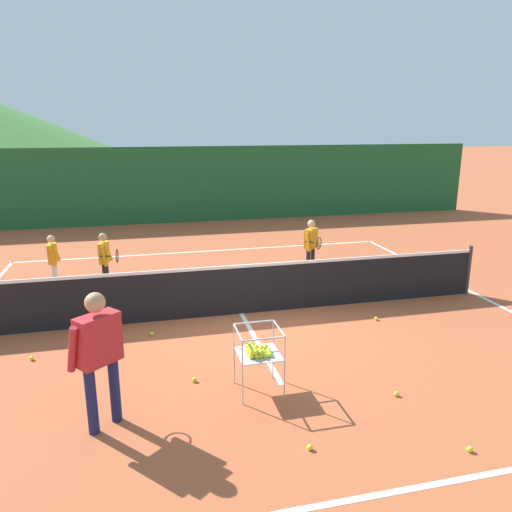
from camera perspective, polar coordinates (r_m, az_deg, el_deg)
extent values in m
plane|color=#B25633|center=(9.51, -1.72, -6.67)|extent=(120.00, 120.00, 0.00)
cube|color=white|center=(5.39, 10.58, -26.05)|extent=(10.22, 0.08, 0.01)
cube|color=white|center=(14.11, -5.83, 0.56)|extent=(10.22, 0.08, 0.01)
cube|color=white|center=(11.61, 23.83, -3.90)|extent=(0.08, 9.88, 0.01)
cube|color=white|center=(9.51, -1.72, -6.66)|extent=(0.08, 5.48, 0.01)
cylinder|color=#333338|center=(11.36, 23.38, -1.50)|extent=(0.08, 0.08, 1.05)
cube|color=black|center=(9.35, -1.74, -4.05)|extent=(9.77, 0.02, 0.92)
cube|color=white|center=(9.20, -1.77, -1.20)|extent=(9.77, 0.03, 0.06)
cylinder|color=#191E4C|center=(6.24, -18.49, -15.62)|extent=(0.13, 0.13, 0.84)
cylinder|color=#191E4C|center=(6.39, -16.03, -14.62)|extent=(0.13, 0.13, 0.84)
cube|color=#B2262D|center=(5.99, -17.78, -9.16)|extent=(0.54, 0.49, 0.59)
sphere|color=tan|center=(5.83, -18.13, -5.14)|extent=(0.23, 0.23, 0.23)
cylinder|color=#B2262D|center=(5.93, -20.47, -10.08)|extent=(0.21, 0.23, 0.58)
cylinder|color=#B2262D|center=(6.19, -15.77, -8.63)|extent=(0.18, 0.19, 0.58)
torus|color=#262628|center=(6.41, -17.13, -8.42)|extent=(0.24, 0.20, 0.29)
cylinder|color=black|center=(6.22, -15.80, -9.04)|extent=(0.16, 0.19, 0.03)
cylinder|color=silver|center=(11.79, -22.18, -1.94)|extent=(0.09, 0.09, 0.59)
cylinder|color=silver|center=(11.58, -22.31, -2.26)|extent=(0.09, 0.09, 0.59)
cube|color=orange|center=(11.56, -22.49, 0.30)|extent=(0.17, 0.36, 0.42)
sphere|color=#DBAD84|center=(11.48, -22.65, 1.82)|extent=(0.16, 0.16, 0.16)
cylinder|color=orange|center=(11.75, -22.12, 0.44)|extent=(0.16, 0.07, 0.41)
cylinder|color=orange|center=(11.36, -22.45, -0.09)|extent=(0.12, 0.07, 0.41)
cylinder|color=black|center=(11.27, -16.87, -2.11)|extent=(0.09, 0.09, 0.63)
cylinder|color=black|center=(11.04, -17.06, -2.48)|extent=(0.09, 0.09, 0.63)
cube|color=orange|center=(11.02, -17.18, 0.39)|extent=(0.21, 0.39, 0.45)
sphere|color=tan|center=(10.94, -17.32, 2.10)|extent=(0.18, 0.18, 0.18)
cylinder|color=orange|center=(11.22, -16.73, 0.55)|extent=(0.18, 0.08, 0.44)
cylinder|color=orange|center=(10.81, -17.18, -0.05)|extent=(0.14, 0.08, 0.44)
torus|color=#262628|center=(10.77, -15.78, 0.02)|extent=(0.05, 0.29, 0.29)
cylinder|color=black|center=(10.81, -17.06, -0.03)|extent=(0.22, 0.05, 0.03)
cylinder|color=black|center=(11.98, 6.56, -0.47)|extent=(0.10, 0.10, 0.66)
cylinder|color=black|center=(11.76, 6.05, -0.75)|extent=(0.10, 0.10, 0.66)
cube|color=orange|center=(11.73, 6.38, 2.04)|extent=(0.41, 0.41, 0.46)
sphere|color=#DBAD84|center=(11.66, 6.43, 3.73)|extent=(0.18, 0.18, 0.18)
cylinder|color=orange|center=(11.92, 7.07, 2.09)|extent=(0.18, 0.18, 0.45)
cylinder|color=orange|center=(11.52, 6.07, 1.64)|extent=(0.15, 0.15, 0.46)
torus|color=#262628|center=(11.42, 7.28, 1.47)|extent=(0.22, 0.22, 0.29)
cylinder|color=black|center=(11.52, 6.16, 1.62)|extent=(0.18, 0.17, 0.03)
cylinder|color=#B7B7BC|center=(6.94, -2.55, -11.26)|extent=(0.02, 0.02, 0.89)
cylinder|color=#B7B7BC|center=(7.06, 1.99, -10.79)|extent=(0.02, 0.02, 0.89)
cylinder|color=#B7B7BC|center=(6.46, -1.57, -13.42)|extent=(0.02, 0.02, 0.89)
cylinder|color=#B7B7BC|center=(6.58, 3.33, -12.85)|extent=(0.02, 0.02, 0.89)
cube|color=#B7B7BC|center=(6.71, 0.30, -11.25)|extent=(0.56, 0.56, 0.01)
cube|color=#B7B7BC|center=(6.81, -0.27, -7.67)|extent=(0.56, 0.02, 0.02)
cube|color=#B7B7BC|center=(6.31, 0.92, -9.59)|extent=(0.56, 0.02, 0.02)
cube|color=#B7B7BC|center=(6.51, -2.12, -8.82)|extent=(0.02, 0.56, 0.02)
cube|color=#B7B7BC|center=(6.63, 2.68, -8.36)|extent=(0.02, 0.56, 0.02)
sphere|color=yellow|center=(6.55, -0.55, -11.56)|extent=(0.07, 0.07, 0.07)
sphere|color=yellow|center=(6.60, -0.67, -11.34)|extent=(0.07, 0.07, 0.07)
sphere|color=yellow|center=(6.66, -0.81, -11.10)|extent=(0.07, 0.07, 0.07)
sphere|color=yellow|center=(6.72, -0.96, -10.90)|extent=(0.07, 0.07, 0.07)
sphere|color=yellow|center=(6.78, -1.04, -10.66)|extent=(0.07, 0.07, 0.07)
sphere|color=yellow|center=(6.56, 0.07, -11.55)|extent=(0.07, 0.07, 0.07)
sphere|color=yellow|center=(6.62, -0.08, -11.32)|extent=(0.07, 0.07, 0.07)
sphere|color=yellow|center=(6.68, -0.23, -11.06)|extent=(0.07, 0.07, 0.07)
sphere|color=yellow|center=(6.74, -0.34, -10.83)|extent=(0.07, 0.07, 0.07)
sphere|color=yellow|center=(6.78, -0.45, -10.57)|extent=(0.07, 0.07, 0.07)
sphere|color=yellow|center=(6.58, 0.57, -11.47)|extent=(0.07, 0.07, 0.07)
sphere|color=yellow|center=(6.64, 0.40, -11.25)|extent=(0.07, 0.07, 0.07)
sphere|color=yellow|center=(6.69, 0.27, -11.00)|extent=(0.07, 0.07, 0.07)
sphere|color=yellow|center=(6.74, 0.22, -10.77)|extent=(0.07, 0.07, 0.07)
sphere|color=yellow|center=(6.80, 0.06, -10.51)|extent=(0.07, 0.07, 0.07)
sphere|color=yellow|center=(6.59, 1.11, -11.46)|extent=(0.07, 0.07, 0.07)
sphere|color=yellow|center=(6.65, 0.94, -11.16)|extent=(0.07, 0.07, 0.07)
sphere|color=yellow|center=(6.71, 0.83, -10.95)|extent=(0.07, 0.07, 0.07)
sphere|color=yellow|center=(6.76, 0.66, -10.68)|extent=(0.07, 0.07, 0.07)
sphere|color=yellow|center=(6.82, 0.52, -10.48)|extent=(0.07, 0.07, 0.07)
sphere|color=yellow|center=(6.61, 1.64, -11.36)|extent=(0.07, 0.07, 0.07)
sphere|color=yellow|center=(6.66, 1.52, -11.09)|extent=(0.07, 0.07, 0.07)
sphere|color=yellow|center=(6.72, 1.40, -10.86)|extent=(0.07, 0.07, 0.07)
sphere|color=yellow|center=(6.77, 1.20, -10.63)|extent=(0.07, 0.07, 0.07)
sphere|color=yellow|center=(6.82, 1.07, -10.42)|extent=(0.07, 0.07, 0.07)
sphere|color=yellow|center=(6.52, -0.49, -11.15)|extent=(0.07, 0.07, 0.07)
sphere|color=yellow|center=(6.59, -0.65, -10.95)|extent=(0.07, 0.07, 0.07)
sphere|color=yellow|center=(6.64, -0.80, -10.71)|extent=(0.07, 0.07, 0.07)
sphere|color=yellow|center=(6.69, -0.97, -10.46)|extent=(0.07, 0.07, 0.07)
sphere|color=yellow|center=(6.75, -1.00, -10.23)|extent=(0.07, 0.07, 0.07)
sphere|color=yellow|center=(6.54, -0.02, -11.07)|extent=(0.07, 0.07, 0.07)
sphere|color=yellow|center=(6.59, -0.12, -10.89)|extent=(0.07, 0.07, 0.07)
sphere|color=yellow|center=(6.65, -0.23, -10.62)|extent=(0.07, 0.07, 0.07)
sphere|color=yellow|center=(6.70, -0.39, -10.39)|extent=(0.07, 0.07, 0.07)
sphere|color=yellow|center=(6.77, -0.55, -10.15)|extent=(0.07, 0.07, 0.07)
sphere|color=yellow|center=(6.55, 0.62, -11.05)|extent=(0.07, 0.07, 0.07)
sphere|color=yellow|center=(6.61, 0.42, -10.83)|extent=(0.07, 0.07, 0.07)
sphere|color=yellow|center=(7.08, 15.92, -15.08)|extent=(0.07, 0.07, 0.07)
sphere|color=yellow|center=(6.33, 23.49, -19.82)|extent=(0.07, 0.07, 0.07)
sphere|color=yellow|center=(7.21, -7.15, -14.01)|extent=(0.07, 0.07, 0.07)
sphere|color=yellow|center=(9.45, 13.75, -7.04)|extent=(0.07, 0.07, 0.07)
sphere|color=yellow|center=(8.74, -11.95, -8.80)|extent=(0.07, 0.07, 0.07)
sphere|color=yellow|center=(8.47, -24.53, -10.70)|extent=(0.07, 0.07, 0.07)
sphere|color=yellow|center=(5.92, 6.24, -21.14)|extent=(0.07, 0.07, 0.07)
cube|color=#1E5B2D|center=(18.24, -7.92, 8.17)|extent=(22.47, 0.08, 2.74)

